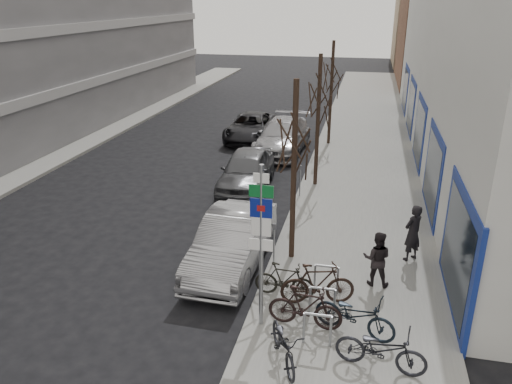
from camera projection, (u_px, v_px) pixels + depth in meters
The scene contains 25 objects.
ground at pixel (168, 316), 12.63m from camera, with size 120.00×120.00×0.00m, color black.
sidewalk_east at pixel (360, 189), 20.77m from camera, with size 5.00×70.00×0.15m, color slate.
sidewalk_west at pixel (32, 164), 23.93m from camera, with size 3.00×70.00×0.15m, color slate.
brick_building_far at pixel (469, 39), 44.87m from camera, with size 12.00×14.00×8.00m, color brown.
tan_building_far at pixel (453, 25), 58.21m from camera, with size 13.00×12.00×9.00m, color #937A5B.
highway_sign_pole at pixel (261, 238), 11.23m from camera, with size 0.55×0.10×4.20m.
bike_rack at pixel (322, 299), 12.16m from camera, with size 0.66×2.26×0.83m.
tree_near at pixel (295, 130), 13.78m from camera, with size 1.80×1.80×5.50m.
tree_mid at pixel (319, 90), 19.69m from camera, with size 1.80×1.80×5.50m.
tree_far at pixel (332, 69), 25.60m from camera, with size 1.80×1.80×5.50m.
meter_front at pixel (274, 239), 14.58m from camera, with size 0.10×0.08×1.27m.
meter_mid at pixel (300, 178), 19.58m from camera, with size 0.10×0.08×1.27m.
meter_back at pixel (316, 141), 24.58m from camera, with size 0.10×0.08×1.27m.
bike_near_left at pixel (284, 341), 10.63m from camera, with size 0.53×1.76×1.08m, color black.
bike_near_right at pixel (305, 307), 11.78m from camera, with size 0.54×1.80×1.09m, color black.
bike_mid_curb at pixel (355, 312), 11.51m from camera, with size 0.59×1.95×1.19m, color black.
bike_mid_inner at pixel (285, 280), 13.01m from camera, with size 0.48×1.62×0.98m, color black.
bike_far_curb at pixel (381, 346), 10.41m from camera, with size 0.58×1.92×1.17m, color black.
bike_far_inner at pixel (318, 283), 12.67m from camera, with size 0.57×1.92×1.17m, color black.
parked_car_front at pixel (232, 242), 14.69m from camera, with size 1.70×4.86×1.60m, color #9C9CA1.
parked_car_mid at pixel (246, 170), 20.74m from camera, with size 1.90×4.73×1.61m, color #4F5055.
parked_car_back at pixel (283, 136), 25.84m from camera, with size 2.29×5.64×1.64m, color #98979C.
lane_car at pixel (251, 127), 28.05m from camera, with size 2.37×5.14×1.43m, color black.
pedestrian_near at pixel (413, 233), 14.72m from camera, with size 0.64×0.42×1.76m, color black.
pedestrian_far at pixel (377, 258), 13.46m from camera, with size 0.59×0.40×1.59m, color black.
Camera 1 is at (4.49, -9.87, 7.52)m, focal length 35.00 mm.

